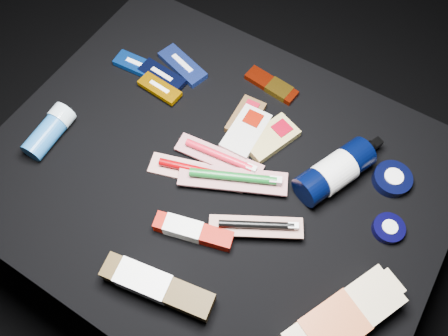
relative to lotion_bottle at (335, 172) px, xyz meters
The scene contains 21 objects.
ground 0.50m from the lotion_bottle, 151.70° to the right, with size 3.00×3.00×0.00m, color black.
cloth_table 0.34m from the lotion_bottle, 151.70° to the right, with size 0.98×0.78×0.40m, color black.
luna_bar_0 0.46m from the lotion_bottle, 169.20° to the left, with size 0.14×0.09×0.02m.
luna_bar_1 0.54m from the lotion_bottle, behind, with size 0.12×0.05×0.02m.
luna_bar_2 0.47m from the lotion_bottle, behind, with size 0.12×0.05×0.02m.
luna_bar_3 0.45m from the lotion_bottle, behind, with size 0.11×0.05×0.01m.
clif_bar_0 0.24m from the lotion_bottle, behind, with size 0.06×0.11×0.02m.
clif_bar_1 0.22m from the lotion_bottle, behind, with size 0.07×0.13×0.02m.
clif_bar_2 0.16m from the lotion_bottle, behind, with size 0.11×0.14×0.02m.
power_bar 0.27m from the lotion_bottle, 146.53° to the left, with size 0.14×0.06×0.02m.
lotion_bottle is the anchor object (origin of this frame).
cream_tin_upper 0.13m from the lotion_bottle, 29.43° to the left, with size 0.08×0.08×0.03m.
cream_tin_lower 0.16m from the lotion_bottle, 16.95° to the right, with size 0.06×0.06×0.02m.
bodywash_bottle 0.30m from the lotion_bottle, 62.20° to the right, with size 0.17×0.25×0.05m.
deodorant_stick 0.63m from the lotion_bottle, 157.82° to the right, with size 0.06×0.13×0.05m.
toothbrush_pack_0 0.29m from the lotion_bottle, 150.78° to the right, with size 0.22×0.11×0.02m.
toothbrush_pack_1 0.25m from the lotion_bottle, 158.95° to the right, with size 0.20×0.07×0.02m.
toothbrush_pack_2 0.21m from the lotion_bottle, 145.53° to the right, with size 0.23×0.15×0.03m.
toothbrush_pack_3 0.20m from the lotion_bottle, 112.72° to the right, with size 0.19×0.13×0.02m.
toothpaste_carton_red 0.33m from the lotion_bottle, 125.99° to the right, with size 0.17×0.08×0.03m.
toothpaste_carton_green 0.44m from the lotion_bottle, 115.65° to the right, with size 0.22×0.09×0.04m.
Camera 1 is at (0.24, -0.36, 1.26)m, focal length 35.00 mm.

